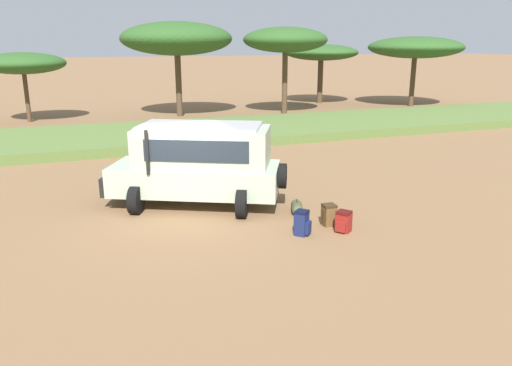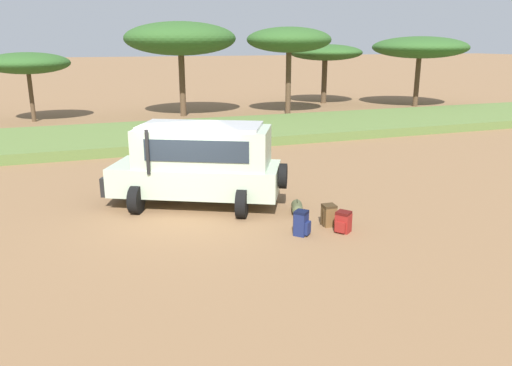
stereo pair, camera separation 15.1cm
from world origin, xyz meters
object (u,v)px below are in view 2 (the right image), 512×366
(acacia_tree_right_mid, at_px, (289,40))
(acacia_tree_distant_right, at_px, (420,48))
(duffel_bag_low_black_case, at_px, (297,208))
(backpack_cluster_center, at_px, (302,223))
(acacia_tree_far_right, at_px, (325,53))
(safari_vehicle, at_px, (199,163))
(acacia_tree_left_mid, at_px, (27,63))
(backpack_near_rear_wheel, at_px, (343,222))
(acacia_tree_centre_back, at_px, (180,39))
(backpack_beside_front_wheel, at_px, (329,215))

(acacia_tree_right_mid, bearing_deg, acacia_tree_distant_right, 3.51)
(duffel_bag_low_black_case, bearing_deg, backpack_cluster_center, -110.77)
(acacia_tree_right_mid, xyz_separation_m, acacia_tree_far_right, (5.20, 4.84, -0.92))
(safari_vehicle, relative_size, duffel_bag_low_black_case, 6.68)
(acacia_tree_left_mid, relative_size, acacia_tree_far_right, 0.81)
(backpack_cluster_center, bearing_deg, backpack_near_rear_wheel, -8.97)
(backpack_near_rear_wheel, bearing_deg, acacia_tree_far_right, 63.71)
(backpack_cluster_center, bearing_deg, acacia_tree_centre_back, 85.84)
(safari_vehicle, height_order, acacia_tree_left_mid, acacia_tree_left_mid)
(acacia_tree_centre_back, bearing_deg, duffel_bag_low_black_case, -92.79)
(acacia_tree_far_right, bearing_deg, acacia_tree_right_mid, -137.02)
(backpack_cluster_center, height_order, duffel_bag_low_black_case, backpack_cluster_center)
(safari_vehicle, height_order, acacia_tree_centre_back, acacia_tree_centre_back)
(backpack_beside_front_wheel, height_order, backpack_near_rear_wheel, backpack_beside_front_wheel)
(safari_vehicle, height_order, backpack_cluster_center, safari_vehicle)
(backpack_beside_front_wheel, xyz_separation_m, acacia_tree_far_right, (12.63, 24.78, 3.62))
(acacia_tree_centre_back, bearing_deg, safari_vehicle, -100.38)
(acacia_tree_centre_back, bearing_deg, backpack_beside_front_wheel, -91.62)
(acacia_tree_far_right, bearing_deg, backpack_near_rear_wheel, -116.29)
(backpack_beside_front_wheel, xyz_separation_m, acacia_tree_left_mid, (-8.54, 22.27, 3.20))
(acacia_tree_left_mid, height_order, acacia_tree_distant_right, acacia_tree_distant_right)
(duffel_bag_low_black_case, bearing_deg, acacia_tree_distant_right, 46.14)
(safari_vehicle, distance_m, backpack_beside_front_wheel, 4.16)
(backpack_near_rear_wheel, xyz_separation_m, acacia_tree_distant_right, (18.14, 21.15, 4.04))
(backpack_beside_front_wheel, height_order, acacia_tree_right_mid, acacia_tree_right_mid)
(backpack_cluster_center, height_order, backpack_near_rear_wheel, backpack_cluster_center)
(acacia_tree_distant_right, bearing_deg, backpack_near_rear_wheel, -130.61)
(backpack_beside_front_wheel, xyz_separation_m, acacia_tree_distant_right, (18.25, 20.60, 4.03))
(duffel_bag_low_black_case, relative_size, acacia_tree_left_mid, 0.16)
(backpack_cluster_center, height_order, acacia_tree_right_mid, acacia_tree_right_mid)
(acacia_tree_centre_back, bearing_deg, acacia_tree_left_mid, 175.53)
(acacia_tree_centre_back, bearing_deg, acacia_tree_right_mid, -13.28)
(acacia_tree_far_right, bearing_deg, safari_vehicle, -125.19)
(acacia_tree_centre_back, height_order, acacia_tree_far_right, acacia_tree_centre_back)
(backpack_cluster_center, relative_size, acacia_tree_centre_back, 0.09)
(backpack_beside_front_wheel, bearing_deg, safari_vehicle, 134.23)
(safari_vehicle, relative_size, acacia_tree_far_right, 0.87)
(acacia_tree_left_mid, bearing_deg, backpack_cluster_center, -71.55)
(backpack_near_rear_wheel, xyz_separation_m, acacia_tree_far_right, (12.52, 25.33, 3.63))
(backpack_near_rear_wheel, height_order, acacia_tree_left_mid, acacia_tree_left_mid)
(backpack_beside_front_wheel, bearing_deg, acacia_tree_far_right, 63.00)
(safari_vehicle, relative_size, backpack_beside_front_wheel, 9.24)
(acacia_tree_centre_back, height_order, acacia_tree_distant_right, acacia_tree_centre_back)
(backpack_near_rear_wheel, bearing_deg, safari_vehicle, 130.34)
(acacia_tree_left_mid, distance_m, acacia_tree_right_mid, 16.20)
(acacia_tree_right_mid, xyz_separation_m, acacia_tree_distant_right, (10.82, 0.66, -0.51))
(acacia_tree_left_mid, relative_size, acacia_tree_centre_back, 0.69)
(safari_vehicle, height_order, backpack_beside_front_wheel, safari_vehicle)
(backpack_cluster_center, relative_size, acacia_tree_distant_right, 0.09)
(safari_vehicle, bearing_deg, acacia_tree_far_right, 54.81)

